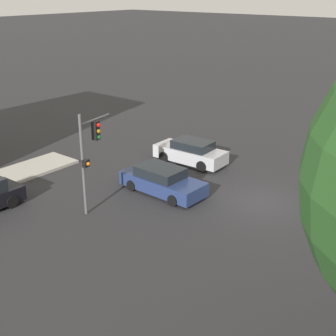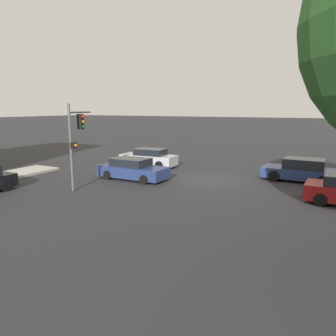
{
  "view_description": "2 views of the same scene",
  "coord_description": "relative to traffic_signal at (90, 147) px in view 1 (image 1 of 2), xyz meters",
  "views": [
    {
      "loc": [
        -10.09,
        19.97,
        10.39
      ],
      "look_at": [
        2.9,
        4.0,
        2.36
      ],
      "focal_mm": 50.0,
      "sensor_mm": 36.0,
      "label": 1
    },
    {
      "loc": [
        -7.57,
        20.3,
        4.75
      ],
      "look_at": [
        1.72,
        2.8,
        1.1
      ],
      "focal_mm": 35.0,
      "sensor_mm": 36.0,
      "label": 2
    }
  ],
  "objects": [
    {
      "name": "crossing_car_0",
      "position": [
        -1.31,
        -3.76,
        -2.6
      ],
      "size": [
        4.78,
        2.1,
        1.42
      ],
      "rotation": [
        0.0,
        0.0,
        3.12
      ],
      "color": "navy",
      "rests_on": "ground_plane"
    },
    {
      "name": "ground_plane",
      "position": [
        -5.99,
        -6.06,
        -3.28
      ],
      "size": [
        300.0,
        300.0,
        0.0
      ],
      "primitive_type": "plane",
      "color": "#28282B"
    },
    {
      "name": "traffic_signal",
      "position": [
        0.0,
        0.0,
        0.0
      ],
      "size": [
        0.83,
        2.33,
        4.99
      ],
      "rotation": [
        0.0,
        0.0,
        3.32
      ],
      "color": "#515456",
      "rests_on": "ground_plane"
    },
    {
      "name": "crossing_car_1",
      "position": [
        0.18,
        -8.33,
        -2.56
      ],
      "size": [
        4.63,
        2.04,
        1.49
      ],
      "rotation": [
        0.0,
        0.0,
        0.04
      ],
      "color": "#B7B7BC",
      "rests_on": "ground_plane"
    }
  ]
}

